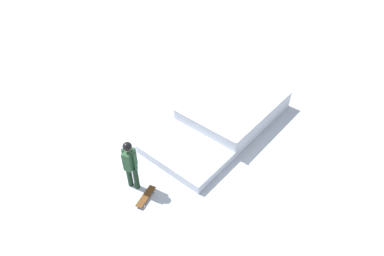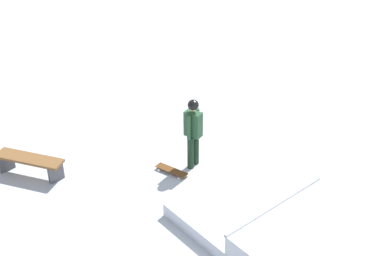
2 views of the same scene
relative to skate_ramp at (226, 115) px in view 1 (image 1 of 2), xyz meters
The scene contains 4 objects.
ground_plane 1.03m from the skate_ramp, 11.39° to the left, with size 60.00×60.00×0.00m, color #B2B7C1.
skate_ramp is the anchor object (origin of this frame).
skater 4.16m from the skate_ramp, ahead, with size 0.42×0.43×1.73m.
skateboard 4.19m from the skate_ramp, ahead, with size 0.82×0.38×0.09m.
Camera 1 is at (6.93, 4.07, 7.40)m, focal length 29.99 mm.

